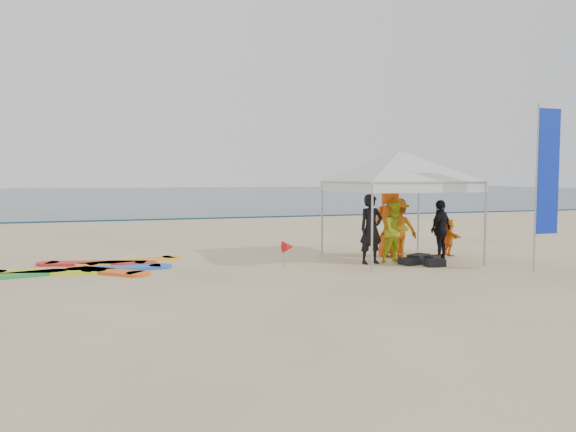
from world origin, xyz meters
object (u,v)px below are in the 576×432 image
(person_orange_b, at_px, (390,221))
(feather_flag, at_px, (547,173))
(person_black_a, at_px, (371,229))
(person_seated, at_px, (449,237))
(person_yellow, at_px, (396,232))
(person_black_b, at_px, (441,229))
(canopy_tent, at_px, (399,151))
(person_orange_a, at_px, (398,228))
(marker_pennant, at_px, (288,247))
(surfboard_spread, at_px, (87,268))

(person_orange_b, relative_size, feather_flag, 0.50)
(person_black_a, height_order, person_seated, person_black_a)
(person_yellow, xyz_separation_m, person_seated, (2.01, 0.65, -0.28))
(person_black_b, xyz_separation_m, person_orange_b, (-1.03, 0.87, 0.18))
(person_seated, bearing_deg, canopy_tent, 108.47)
(person_black_a, xyz_separation_m, canopy_tent, (0.97, 0.36, 1.97))
(person_orange_a, height_order, feather_flag, feather_flag)
(person_yellow, xyz_separation_m, feather_flag, (2.55, -2.31, 1.47))
(person_yellow, bearing_deg, person_seated, 12.22)
(person_black_a, relative_size, person_yellow, 1.11)
(person_yellow, height_order, person_orange_a, person_orange_a)
(canopy_tent, xyz_separation_m, marker_pennant, (-3.12, -0.25, -2.35))
(person_orange_b, height_order, canopy_tent, canopy_tent)
(person_orange_b, relative_size, surfboard_spread, 0.40)
(person_orange_b, xyz_separation_m, feather_flag, (2.16, -3.34, 1.29))
(person_orange_a, bearing_deg, person_yellow, 65.09)
(person_black_b, distance_m, person_seated, 0.82)
(person_seated, height_order, feather_flag, feather_flag)
(person_orange_a, distance_m, marker_pennant, 3.33)
(person_yellow, relative_size, marker_pennant, 2.46)
(person_black_a, height_order, person_orange_a, person_black_a)
(person_black_a, xyz_separation_m, person_seated, (2.71, 0.64, -0.36))
(person_orange_b, xyz_separation_m, surfboard_spread, (-7.84, 0.23, -0.93))
(person_seated, bearing_deg, person_black_a, 112.59)
(canopy_tent, bearing_deg, person_orange_a, 59.40)
(feather_flag, relative_size, marker_pennant, 6.00)
(person_orange_a, height_order, surfboard_spread, person_orange_a)
(person_black_a, distance_m, surfboard_spread, 6.92)
(person_black_a, xyz_separation_m, person_orange_a, (1.12, 0.62, -0.07))
(person_black_a, bearing_deg, person_orange_b, 38.98)
(person_orange_b, height_order, marker_pennant, person_orange_b)
(person_orange_b, bearing_deg, person_black_a, 47.62)
(surfboard_spread, bearing_deg, feather_flag, -19.64)
(canopy_tent, distance_m, surfboard_spread, 8.27)
(person_black_a, xyz_separation_m, person_yellow, (0.70, -0.01, -0.09))
(person_orange_a, distance_m, feather_flag, 3.91)
(person_yellow, height_order, person_orange_b, person_orange_b)
(person_black_a, xyz_separation_m, feather_flag, (3.24, -2.32, 1.38))
(person_black_b, relative_size, surfboard_spread, 0.33)
(feather_flag, bearing_deg, marker_pennant, 155.80)
(person_yellow, xyz_separation_m, surfboard_spread, (-7.45, 1.26, -0.75))
(person_seated, bearing_deg, marker_pennant, 105.60)
(person_orange_a, xyz_separation_m, person_orange_b, (-0.04, 0.40, 0.16))
(person_orange_a, height_order, person_black_b, person_orange_a)
(person_black_a, bearing_deg, feather_flag, -39.85)
(person_orange_a, relative_size, surfboard_spread, 0.33)
(person_black_a, distance_m, feather_flag, 4.22)
(feather_flag, distance_m, marker_pennant, 6.17)
(marker_pennant, bearing_deg, person_black_b, 0.61)
(surfboard_spread, bearing_deg, person_seated, -3.69)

